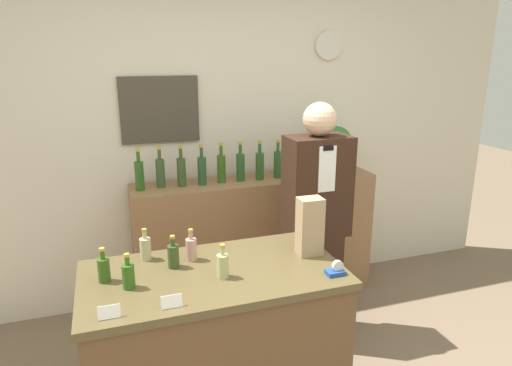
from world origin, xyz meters
TOP-DOWN VIEW (x-y plane):
  - back_wall at (-0.00, 2.00)m, footprint 5.20×0.09m
  - back_shelf at (0.23, 1.75)m, footprint 1.91×0.38m
  - display_counter at (-0.41, 0.53)m, footprint 1.29×0.68m
  - shopkeeper at (0.45, 1.14)m, footprint 0.42×0.26m
  - potted_plant at (0.92, 1.78)m, footprint 0.27×0.27m
  - paper_bag at (0.13, 0.57)m, footprint 0.13×0.10m
  - tape_dispenser at (0.15, 0.31)m, footprint 0.09×0.06m
  - price_card_left at (-0.91, 0.27)m, footprint 0.09×0.02m
  - price_card_right at (-0.65, 0.27)m, footprint 0.09×0.02m
  - counter_bottle_0 at (-0.92, 0.60)m, footprint 0.06×0.06m
  - counter_bottle_1 at (-0.81, 0.50)m, footprint 0.06×0.06m
  - counter_bottle_2 at (-0.71, 0.78)m, footprint 0.06×0.06m
  - counter_bottle_3 at (-0.59, 0.64)m, footprint 0.06×0.06m
  - counter_bottle_4 at (-0.49, 0.70)m, footprint 0.06×0.06m
  - counter_bottle_5 at (-0.38, 0.46)m, footprint 0.06×0.06m
  - shelf_bottle_0 at (-0.65, 1.74)m, footprint 0.06×0.06m
  - shelf_bottle_1 at (-0.50, 1.77)m, footprint 0.06×0.06m
  - shelf_bottle_2 at (-0.35, 1.75)m, footprint 0.06×0.06m
  - shelf_bottle_3 at (-0.20, 1.74)m, footprint 0.06×0.06m
  - shelf_bottle_4 at (-0.05, 1.75)m, footprint 0.06×0.06m
  - shelf_bottle_5 at (0.10, 1.75)m, footprint 0.06×0.06m
  - shelf_bottle_6 at (0.25, 1.74)m, footprint 0.06×0.06m
  - shelf_bottle_7 at (0.40, 1.74)m, footprint 0.06×0.06m
  - shelf_bottle_8 at (0.55, 1.74)m, footprint 0.06×0.06m
  - shelf_bottle_9 at (0.70, 1.75)m, footprint 0.06×0.06m

SIDE VIEW (x-z plane):
  - display_counter at x=-0.41m, z-range 0.00..0.92m
  - back_shelf at x=0.23m, z-range 0.00..1.02m
  - shopkeeper at x=0.45m, z-range 0.00..1.66m
  - tape_dispenser at x=0.15m, z-range 0.91..0.98m
  - price_card_left at x=-0.91m, z-range 0.92..0.98m
  - price_card_right at x=-0.65m, z-range 0.92..0.98m
  - counter_bottle_0 at x=-0.92m, z-range 0.90..1.07m
  - counter_bottle_1 at x=-0.81m, z-range 0.90..1.07m
  - counter_bottle_2 at x=-0.71m, z-range 0.90..1.07m
  - counter_bottle_3 at x=-0.59m, z-range 0.90..1.07m
  - counter_bottle_4 at x=-0.49m, z-range 0.90..1.07m
  - counter_bottle_5 at x=-0.38m, z-range 0.90..1.07m
  - paper_bag at x=0.13m, z-range 0.92..1.24m
  - shelf_bottle_0 at x=-0.65m, z-range 0.98..1.29m
  - shelf_bottle_1 at x=-0.50m, z-range 0.98..1.29m
  - shelf_bottle_2 at x=-0.35m, z-range 0.98..1.29m
  - shelf_bottle_3 at x=-0.20m, z-range 0.98..1.29m
  - shelf_bottle_4 at x=-0.05m, z-range 0.98..1.29m
  - shelf_bottle_5 at x=0.10m, z-range 0.98..1.29m
  - shelf_bottle_6 at x=0.25m, z-range 0.98..1.29m
  - shelf_bottle_7 at x=0.40m, z-range 0.98..1.29m
  - shelf_bottle_8 at x=0.55m, z-range 0.98..1.29m
  - shelf_bottle_9 at x=0.70m, z-range 0.98..1.29m
  - potted_plant at x=0.92m, z-range 1.05..1.42m
  - back_wall at x=0.00m, z-range 0.00..2.70m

